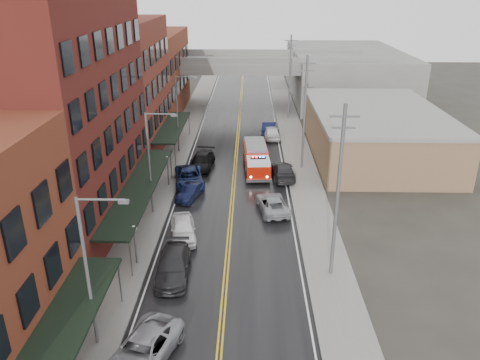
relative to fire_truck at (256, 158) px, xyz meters
name	(u,v)px	position (x,y,z in m)	size (l,w,h in m)	color
road	(233,186)	(-2.26, -4.09, -1.48)	(11.00, 160.00, 0.02)	black
sidewalk_left	(160,185)	(-9.56, -4.09, -1.42)	(3.00, 160.00, 0.15)	slate
sidewalk_right	(308,186)	(5.04, -4.09, -1.42)	(3.00, 160.00, 0.15)	slate
curb_left	(176,185)	(-7.91, -4.09, -1.42)	(0.30, 160.00, 0.15)	gray
curb_right	(291,186)	(3.39, -4.09, -1.42)	(0.30, 160.00, 0.15)	gray
brick_building_b	(60,115)	(-15.56, -11.09, 7.51)	(9.00, 20.00, 18.00)	#4E1B14
brick_building_c	(120,88)	(-15.56, 6.41, 6.01)	(9.00, 15.00, 15.00)	maroon
brick_building_far	(151,74)	(-15.56, 23.91, 4.51)	(9.00, 20.00, 12.00)	brown
tan_building	(374,133)	(13.74, 5.91, 1.01)	(14.00, 22.00, 5.00)	#896A49
right_far_block	(345,74)	(15.74, 35.91, 2.51)	(18.00, 30.00, 8.00)	slate
awning_0	(48,355)	(-9.75, -30.09, 1.49)	(2.60, 16.00, 3.09)	black
awning_1	(140,187)	(-9.75, -11.09, 1.50)	(2.60, 18.00, 3.09)	black
awning_2	(173,127)	(-9.75, 6.41, 1.49)	(2.60, 13.00, 3.09)	black
globe_lamp_1	(134,236)	(-8.66, -18.09, 0.82)	(0.44, 0.44, 3.12)	#59595B
globe_lamp_2	(168,164)	(-8.66, -4.09, 0.82)	(0.44, 0.44, 3.12)	#59595B
street_lamp_0	(91,265)	(-8.81, -26.09, 3.69)	(2.64, 0.22, 9.00)	#59595B
street_lamp_1	(152,158)	(-8.81, -10.09, 3.69)	(2.64, 0.22, 9.00)	#59595B
street_lamp_2	(179,110)	(-8.81, 5.91, 3.69)	(2.64, 0.22, 9.00)	#59595B
utility_pole_0	(338,191)	(4.94, -19.09, 4.81)	(1.80, 0.24, 12.00)	#59595B
utility_pole_1	(305,112)	(4.94, 0.91, 4.81)	(1.80, 0.24, 12.00)	#59595B
utility_pole_2	(290,76)	(4.94, 20.91, 4.81)	(1.80, 0.24, 12.00)	#59595B
overpass	(240,70)	(-2.26, 27.91, 4.49)	(40.00, 10.00, 7.50)	slate
fire_truck	(256,158)	(0.00, 0.00, 0.00)	(3.43, 7.70, 2.76)	#AD1707
parked_car_left_2	(143,351)	(-6.21, -27.42, -0.71)	(2.61, 5.67, 1.58)	#919298
parked_car_left_3	(173,265)	(-5.86, -19.36, -0.71)	(2.20, 5.41, 1.57)	#242527
parked_car_left_4	(183,229)	(-5.86, -14.21, -0.70)	(1.89, 4.69, 1.60)	white
parked_car_left_5	(190,192)	(-6.19, -6.89, -0.83)	(1.41, 4.03, 1.33)	black
parked_car_left_6	(189,178)	(-6.65, -3.86, -0.67)	(2.73, 5.92, 1.65)	#121E45
parked_car_left_7	(202,161)	(-5.86, 0.71, -0.67)	(2.30, 5.66, 1.64)	black
parked_car_right_0	(272,204)	(1.34, -9.36, -0.79)	(2.34, 5.07, 1.41)	#96999E
parked_car_right_1	(283,171)	(2.74, -1.75, -0.72)	(2.18, 5.37, 1.56)	#28282B
parked_car_right_2	(271,132)	(2.02, 11.59, -0.67)	(1.94, 4.81, 1.64)	white
parked_car_right_3	(269,127)	(1.88, 13.71, -0.67)	(1.75, 5.02, 1.65)	black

